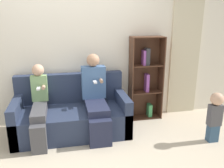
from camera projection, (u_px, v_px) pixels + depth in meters
ground_plane at (79, 148)px, 3.38m from camera, size 14.00×14.00×0.00m
back_wall at (72, 49)px, 3.95m from camera, size 10.00×0.06×2.55m
curtain_panel at (185, 57)px, 4.36m from camera, size 0.57×0.04×2.16m
couch at (72, 115)px, 3.79m from camera, size 1.76×0.86×0.89m
adult_seated at (96, 95)px, 3.69m from camera, size 0.38×0.83×1.24m
child_seated at (39, 105)px, 3.51m from camera, size 0.25×0.85×1.10m
toddler_standing at (215, 114)px, 3.45m from camera, size 0.19×0.19×0.77m
bookshelf at (145, 78)px, 4.22m from camera, size 0.57×0.27×1.48m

